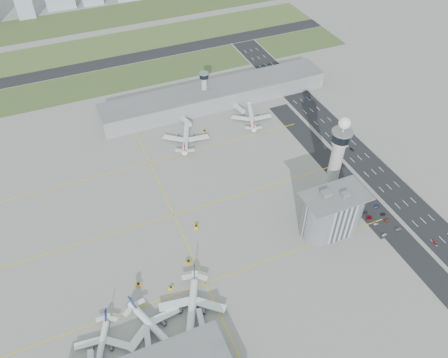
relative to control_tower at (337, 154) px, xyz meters
name	(u,v)px	position (x,y,z in m)	size (l,w,h in m)	color
ground	(244,228)	(-72.00, -8.00, -35.04)	(1000.00, 1000.00, 0.00)	#98958D
grass_strip_0	(131,76)	(-92.00, 217.00, -35.00)	(480.00, 50.00, 0.08)	#3E5628
grass_strip_1	(115,45)	(-92.00, 292.00, -35.00)	(480.00, 60.00, 0.08)	#4D6831
grass_strip_2	(100,18)	(-92.00, 372.00, -35.00)	(480.00, 70.00, 0.08)	#405327
runway	(123,60)	(-92.00, 254.00, -34.98)	(480.00, 22.00, 0.10)	black
highway	(384,182)	(43.00, -8.00, -34.99)	(28.00, 500.00, 0.10)	black
barrier_left	(369,186)	(29.00, -8.00, -34.44)	(0.60, 500.00, 1.20)	#9E9E99
barrier_right	(399,176)	(57.00, -8.00, -34.44)	(0.60, 500.00, 1.20)	#9E9E99
landside_road	(364,200)	(18.00, -18.00, -35.00)	(18.00, 260.00, 0.08)	black
parking_lot	(372,212)	(16.00, -30.00, -34.99)	(20.00, 44.00, 0.10)	black
taxiway_line_h_0	(205,283)	(-112.00, -38.00, -35.04)	(260.00, 0.60, 0.01)	yellow
taxiway_line_h_1	(174,215)	(-112.00, 22.00, -35.04)	(260.00, 0.60, 0.01)	yellow
taxiway_line_h_2	(150,163)	(-112.00, 82.00, -35.04)	(260.00, 0.60, 0.01)	yellow
taxiway_line_v	(174,215)	(-112.00, 22.00, -35.04)	(0.60, 260.00, 0.01)	yellow
control_tower	(337,154)	(0.00, 0.00, 0.00)	(14.00, 14.00, 64.50)	#ADAAA5
secondary_tower	(204,86)	(-42.00, 142.00, -16.24)	(8.60, 8.60, 31.90)	#ADAAA5
admin_building	(332,212)	(-20.01, -30.00, -19.74)	(42.00, 24.00, 33.50)	#B2B2B7
terminal_pier	(216,95)	(-32.00, 140.00, -27.14)	(210.00, 32.00, 15.80)	gray
airplane_near_a	(101,343)	(-176.82, -53.73, -30.11)	(35.25, 29.96, 9.87)	white
airplane_near_b	(153,325)	(-148.72, -55.19, -29.21)	(41.66, 35.41, 11.67)	white
airplane_near_c	(192,304)	(-125.22, -51.72, -28.63)	(45.77, 38.90, 12.82)	white
airplane_far_a	(186,134)	(-75.76, 98.22, -28.71)	(45.23, 38.45, 12.67)	white
airplane_far_b	(252,114)	(-13.24, 103.34, -29.15)	(42.05, 35.74, 11.77)	white
jet_bridge_near_1	(150,355)	(-155.00, -69.00, -32.19)	(14.00, 3.00, 5.70)	silver
jet_bridge_near_2	(204,334)	(-125.00, -69.00, -32.19)	(14.00, 3.00, 5.70)	silver
jet_bridge_far_0	(182,119)	(-70.00, 124.00, -32.19)	(14.00, 3.00, 5.70)	silver
jet_bridge_far_1	(235,106)	(-20.00, 124.00, -32.19)	(14.00, 3.00, 5.70)	silver
tug_0	(139,284)	(-149.02, -23.67, -34.01)	(2.45, 3.56, 2.07)	#F7A42D
tug_1	(171,288)	(-131.90, -33.33, -34.24)	(1.90, 2.77, 1.61)	yellow
tug_2	(188,262)	(-116.13, -19.91, -34.01)	(2.43, 3.54, 2.06)	#D99708
tug_3	(196,226)	(-101.52, 5.30, -33.99)	(2.48, 3.60, 2.10)	gold
tug_4	(205,131)	(-57.94, 101.81, -34.15)	(2.12, 3.08, 1.79)	gold
tug_5	(251,127)	(-19.28, 91.63, -34.15)	(2.11, 3.06, 1.78)	#E39C04
car_lot_0	(384,235)	(10.20, -49.98, -34.41)	(1.49, 3.71, 1.27)	white
car_lot_1	(376,224)	(11.13, -40.09, -34.47)	(1.21, 3.46, 1.14)	gray
car_lot_2	(369,218)	(10.56, -33.71, -34.40)	(2.13, 4.63, 1.29)	#98050F
car_lot_3	(365,212)	(10.48, -28.51, -34.43)	(1.72, 4.23, 1.23)	black
car_lot_4	(358,204)	(11.11, -19.86, -34.40)	(1.52, 3.78, 1.29)	navy
car_lot_5	(351,197)	(10.90, -11.84, -34.44)	(1.28, 3.68, 1.21)	silver
car_lot_6	(398,229)	(21.92, -49.82, -34.45)	(1.95, 4.23, 1.17)	gray
car_lot_7	(387,220)	(20.17, -40.47, -34.49)	(1.56, 3.83, 1.11)	#9C3121
car_lot_8	(383,214)	(21.17, -34.88, -34.44)	(1.43, 3.55, 1.21)	black
car_lot_9	(377,207)	(22.09, -27.33, -34.40)	(1.35, 3.86, 1.27)	navy
car_lot_10	(369,200)	(20.89, -19.66, -34.48)	(1.85, 4.02, 1.12)	silver
car_lot_11	(364,193)	(21.79, -12.54, -34.39)	(1.83, 4.51, 1.31)	gray
car_hw_0	(435,242)	(36.36, -68.19, -34.43)	(1.44, 3.57, 1.22)	#AC1D2B
car_hw_1	(352,149)	(43.06, 32.57, -34.40)	(1.35, 3.86, 1.27)	black
car_hw_2	(309,98)	(51.12, 112.61, -34.49)	(1.82, 3.95, 1.10)	navy
car_hw_4	(265,71)	(36.21, 172.86, -34.39)	(1.53, 3.80, 1.29)	#A2A2A2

